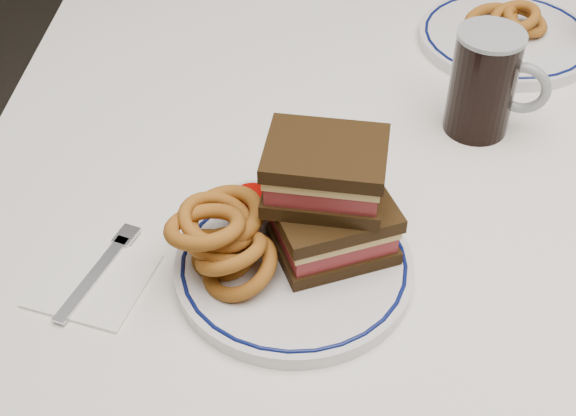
# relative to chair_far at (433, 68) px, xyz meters

# --- Properties ---
(dining_table) EXTENTS (1.27, 0.87, 0.75)m
(dining_table) POSITION_rel_chair_far_xyz_m (-0.05, -0.69, 0.21)
(dining_table) COLOR silver
(dining_table) RESTS_ON floor
(chair_far) EXTENTS (0.46, 0.46, 0.81)m
(chair_far) POSITION_rel_chair_far_xyz_m (0.00, 0.00, 0.00)
(chair_far) COLOR #4A2717
(chair_far) RESTS_ON floor
(main_plate) EXTENTS (0.26, 0.26, 0.02)m
(main_plate) POSITION_rel_chair_far_xyz_m (-0.26, -0.91, 0.32)
(main_plate) COLOR silver
(main_plate) RESTS_ON dining_table
(reuben_sandwich) EXTENTS (0.15, 0.14, 0.13)m
(reuben_sandwich) POSITION_rel_chair_far_xyz_m (-0.23, -0.88, 0.39)
(reuben_sandwich) COLOR black
(reuben_sandwich) RESTS_ON main_plate
(onion_rings_main) EXTENTS (0.13, 0.13, 0.10)m
(onion_rings_main) POSITION_rel_chair_far_xyz_m (-0.34, -0.92, 0.37)
(onion_rings_main) COLOR brown
(onion_rings_main) RESTS_ON main_plate
(ketchup_ramekin) EXTENTS (0.06, 0.06, 0.04)m
(ketchup_ramekin) POSITION_rel_chair_far_xyz_m (-0.31, -0.85, 0.35)
(ketchup_ramekin) COLOR silver
(ketchup_ramekin) RESTS_ON main_plate
(beer_mug) EXTENTS (0.13, 0.09, 0.14)m
(beer_mug) POSITION_rel_chair_far_xyz_m (-0.03, -0.64, 0.39)
(beer_mug) COLOR black
(beer_mug) RESTS_ON dining_table
(far_plate) EXTENTS (0.27, 0.27, 0.02)m
(far_plate) POSITION_rel_chair_far_xyz_m (0.04, -0.41, 0.32)
(far_plate) COLOR silver
(far_plate) RESTS_ON dining_table
(onion_rings_far) EXTENTS (0.13, 0.10, 0.06)m
(onion_rings_far) POSITION_rel_chair_far_xyz_m (0.04, -0.40, 0.35)
(onion_rings_far) COLOR brown
(onion_rings_far) RESTS_ON far_plate
(napkin_fork) EXTENTS (0.14, 0.16, 0.01)m
(napkin_fork) POSITION_rel_chair_far_xyz_m (-0.48, -0.94, 0.31)
(napkin_fork) COLOR white
(napkin_fork) RESTS_ON dining_table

